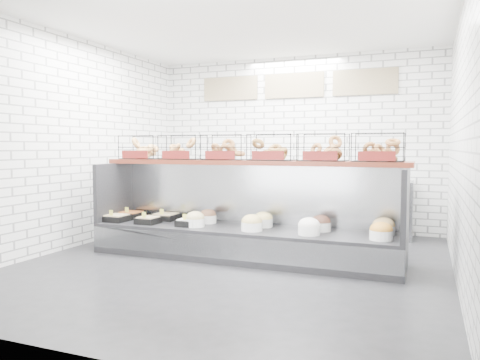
% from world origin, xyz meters
% --- Properties ---
extents(ground, '(5.50, 5.50, 0.00)m').
position_xyz_m(ground, '(0.00, 0.00, 0.00)').
color(ground, black).
rests_on(ground, ground).
extents(room_shell, '(5.02, 5.51, 3.01)m').
position_xyz_m(room_shell, '(0.00, 0.60, 2.06)').
color(room_shell, white).
rests_on(room_shell, ground).
extents(display_case, '(4.00, 0.90, 1.20)m').
position_xyz_m(display_case, '(0.01, 0.34, 0.33)').
color(display_case, black).
rests_on(display_case, ground).
extents(bagel_shelf, '(4.10, 0.50, 0.40)m').
position_xyz_m(bagel_shelf, '(0.00, 0.52, 1.39)').
color(bagel_shelf, '#4E1A10').
rests_on(bagel_shelf, display_case).
extents(prep_counter, '(4.00, 0.60, 1.20)m').
position_xyz_m(prep_counter, '(-0.01, 2.43, 0.47)').
color(prep_counter, '#93969B').
rests_on(prep_counter, ground).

